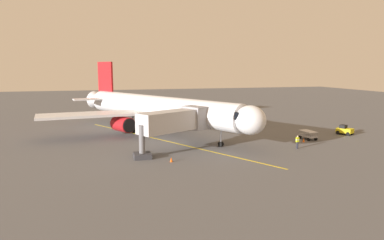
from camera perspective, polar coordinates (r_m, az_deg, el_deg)
The scene contains 10 objects.
ground_plane at distance 58.25m, azimuth -6.22°, elevation -1.75°, with size 220.00×220.00×0.00m, color #565659.
apron_lead_in_line at distance 50.27m, azimuth -4.58°, elevation -3.39°, with size 0.24×40.00×0.01m, color yellow.
airplane at distance 55.68m, azimuth -5.96°, elevation 1.94°, with size 31.07×36.86×11.50m.
jet_bridge at distance 43.73m, azimuth -2.30°, elevation -0.17°, with size 10.87×7.58×5.40m.
ground_crew_marshaller at distance 47.09m, azimuth 16.94°, elevation -3.47°, with size 0.44×0.32×1.71m.
baggage_cart_near_nose at distance 66.22m, azimuth 9.43°, elevation 0.01°, with size 1.82×2.75×1.27m.
tug_portside at distance 59.58m, azimuth 23.80°, elevation -1.53°, with size 2.41×2.74×1.50m.
baggage_cart_starboard_side at distance 53.58m, azimuth 18.54°, elevation -2.35°, with size 1.75×2.71×1.27m.
safety_cone_nose_left at distance 51.58m, azimuth 17.89°, elevation -3.17°, with size 0.32×0.32×0.55m, color #F2590F.
safety_cone_nose_right at distance 39.03m, azimuth -3.42°, elevation -6.50°, with size 0.32×0.32×0.55m, color #F2590F.
Camera 1 is at (8.83, 56.62, 10.46)m, focal length 32.43 mm.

